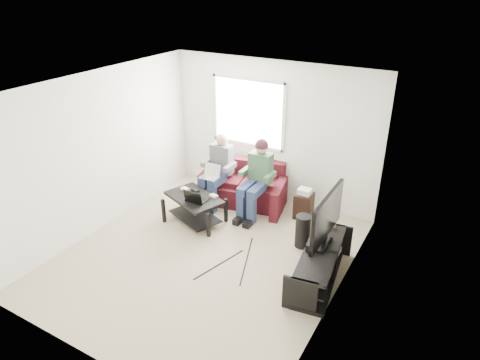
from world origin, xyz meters
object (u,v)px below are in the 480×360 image
object	(u,v)px
coffee_table	(194,203)
subwoofer	(303,231)
tv	(327,217)
sofa	(244,187)
end_table	(304,204)
tv_stand	(320,266)

from	to	relation	value
coffee_table	subwoofer	distance (m)	1.91
tv	subwoofer	world-z (taller)	tv
coffee_table	tv	bearing A→B (deg)	-7.17
sofa	end_table	distance (m)	1.20
coffee_table	subwoofer	bearing A→B (deg)	7.21
end_table	sofa	bearing A→B (deg)	-179.29
tv_stand	subwoofer	distance (m)	0.83
tv_stand	subwoofer	world-z (taller)	subwoofer
sofa	end_table	xyz separation A→B (m)	(1.20, 0.01, -0.04)
sofa	coffee_table	size ratio (longest dim) A/B	1.59
sofa	coffee_table	distance (m)	1.13
sofa	coffee_table	world-z (taller)	sofa
coffee_table	end_table	bearing A→B (deg)	34.55
sofa	tv_stand	distance (m)	2.52
end_table	tv_stand	bearing A→B (deg)	-60.39
sofa	tv_stand	size ratio (longest dim) A/B	1.15
coffee_table	end_table	world-z (taller)	end_table
tv	sofa	bearing A→B (deg)	146.11
sofa	tv	world-z (taller)	tv
coffee_table	end_table	xyz separation A→B (m)	(1.57, 1.08, -0.11)
coffee_table	subwoofer	world-z (taller)	subwoofer
tv	subwoofer	xyz separation A→B (m)	(-0.52, 0.54, -0.69)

